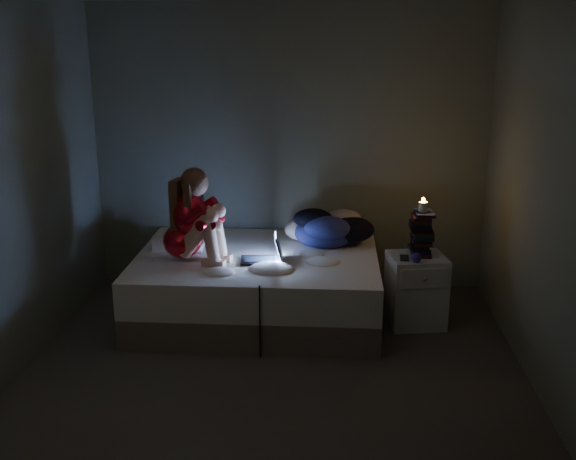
# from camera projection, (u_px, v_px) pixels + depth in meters

# --- Properties ---
(floor) EXTENTS (3.60, 3.80, 0.02)m
(floor) POSITION_uv_depth(u_px,v_px,m) (272.00, 381.00, 4.77)
(floor) COLOR #46403C
(floor) RESTS_ON ground
(wall_back) EXTENTS (3.60, 0.02, 2.60)m
(wall_back) POSITION_uv_depth(u_px,v_px,m) (289.00, 149.00, 6.22)
(wall_back) COLOR #5D6258
(wall_back) RESTS_ON ground
(wall_front) EXTENTS (3.60, 0.02, 2.60)m
(wall_front) POSITION_uv_depth(u_px,v_px,m) (225.00, 323.00, 2.57)
(wall_front) COLOR #5D6258
(wall_front) RESTS_ON ground
(wall_right) EXTENTS (0.02, 3.80, 2.60)m
(wall_right) POSITION_uv_depth(u_px,v_px,m) (556.00, 205.00, 4.28)
(wall_right) COLOR #5D6258
(wall_right) RESTS_ON ground
(bed) EXTENTS (2.00, 1.50, 0.55)m
(bed) POSITION_uv_depth(u_px,v_px,m) (258.00, 285.00, 5.76)
(bed) COLOR silver
(bed) RESTS_ON ground
(pillow) EXTENTS (0.42, 0.30, 0.12)m
(pillow) POSITION_uv_depth(u_px,v_px,m) (180.00, 240.00, 5.87)
(pillow) COLOR silver
(pillow) RESTS_ON bed
(woman) EXTENTS (0.54, 0.42, 0.78)m
(woman) POSITION_uv_depth(u_px,v_px,m) (181.00, 214.00, 5.43)
(woman) COLOR maroon
(woman) RESTS_ON bed
(laptop) EXTENTS (0.36, 0.27, 0.24)m
(laptop) POSITION_uv_depth(u_px,v_px,m) (261.00, 248.00, 5.48)
(laptop) COLOR black
(laptop) RESTS_ON bed
(clothes_pile) EXTENTS (0.63, 0.54, 0.34)m
(clothes_pile) POSITION_uv_depth(u_px,v_px,m) (325.00, 226.00, 5.89)
(clothes_pile) COLOR navy
(clothes_pile) RESTS_ON bed
(nightstand) EXTENTS (0.51, 0.46, 0.59)m
(nightstand) POSITION_uv_depth(u_px,v_px,m) (416.00, 290.00, 5.59)
(nightstand) COLOR silver
(nightstand) RESTS_ON ground
(book_stack) EXTENTS (0.19, 0.25, 0.36)m
(book_stack) POSITION_uv_depth(u_px,v_px,m) (421.00, 234.00, 5.49)
(book_stack) COLOR black
(book_stack) RESTS_ON nightstand
(candle) EXTENTS (0.07, 0.07, 0.08)m
(candle) POSITION_uv_depth(u_px,v_px,m) (423.00, 208.00, 5.43)
(candle) COLOR beige
(candle) RESTS_ON book_stack
(phone) EXTENTS (0.10, 0.15, 0.01)m
(phone) POSITION_uv_depth(u_px,v_px,m) (403.00, 257.00, 5.47)
(phone) COLOR black
(phone) RESTS_ON nightstand
(blue_orb) EXTENTS (0.08, 0.08, 0.08)m
(blue_orb) POSITION_uv_depth(u_px,v_px,m) (413.00, 257.00, 5.36)
(blue_orb) COLOR navy
(blue_orb) RESTS_ON nightstand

